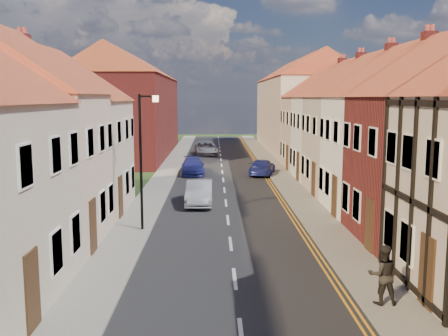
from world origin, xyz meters
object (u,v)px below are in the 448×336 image
lamppost (143,153)px  car_far_b (262,167)px  car_mid (199,193)px  pedestrian_right (383,274)px  car_distant (206,149)px  car_far (193,166)px

lamppost → car_far_b: lamppost is taller
car_mid → car_far_b: car_mid is taller
lamppost → pedestrian_right: lamppost is taller
car_distant → car_far_b: size_ratio=1.16×
lamppost → car_far: lamppost is taller
car_mid → car_far: car_mid is taller
car_mid → car_distant: 24.30m
car_distant → pedestrian_right: bearing=-86.5°
car_distant → pedestrian_right: (5.61, -38.34, 0.31)m
lamppost → car_mid: size_ratio=1.46×
pedestrian_right → lamppost: bearing=-46.2°
car_far → car_distant: bearing=83.4°
lamppost → car_far_b: size_ratio=1.43×
pedestrian_right → car_far_b: bearing=-87.3°
car_far → car_far_b: 5.41m
car_distant → pedestrian_right: pedestrian_right is taller
lamppost → pedestrian_right: 11.78m
lamppost → car_far: bearing=85.0°
lamppost → car_mid: bearing=67.9°
car_far → car_far_b: size_ratio=1.02×
car_distant → pedestrian_right: 38.75m
lamppost → pedestrian_right: (7.92, -8.34, -2.55)m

